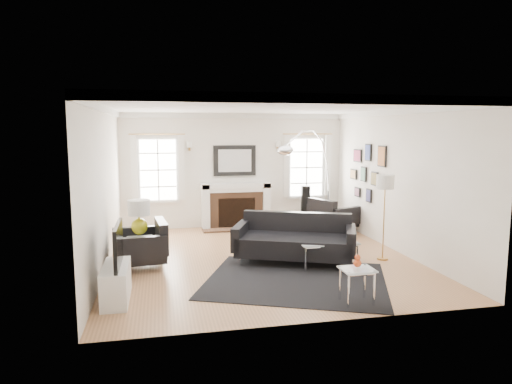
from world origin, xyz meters
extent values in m
plane|color=#9F6B43|center=(0.00, 0.00, 0.00)|extent=(6.00, 6.00, 0.00)
cube|color=white|center=(0.00, 3.00, 1.40)|extent=(5.50, 0.04, 2.80)
cube|color=white|center=(0.00, -3.00, 1.40)|extent=(5.50, 0.04, 2.80)
cube|color=white|center=(-2.75, 0.00, 1.40)|extent=(0.04, 6.00, 2.80)
cube|color=white|center=(2.75, 0.00, 1.40)|extent=(0.04, 6.00, 2.80)
cube|color=white|center=(0.00, 0.00, 2.80)|extent=(5.50, 6.00, 0.02)
cube|color=white|center=(0.00, 0.00, 2.74)|extent=(5.50, 6.00, 0.12)
cube|color=white|center=(-0.75, 2.80, 0.55)|extent=(0.18, 0.38, 1.10)
cube|color=white|center=(0.75, 2.80, 0.55)|extent=(0.18, 0.38, 1.10)
cube|color=white|center=(0.00, 2.80, 1.05)|extent=(1.70, 0.38, 0.12)
cube|color=white|center=(0.00, 2.80, 0.95)|extent=(1.50, 0.34, 0.10)
cube|color=brown|center=(0.00, 2.82, 0.45)|extent=(1.30, 0.30, 0.90)
cube|color=black|center=(0.00, 2.72, 0.38)|extent=(0.90, 0.10, 0.76)
cube|color=brown|center=(0.00, 2.55, 0.02)|extent=(1.70, 0.50, 0.04)
cube|color=black|center=(0.00, 2.96, 1.65)|extent=(1.05, 0.06, 0.75)
cube|color=white|center=(0.00, 2.92, 1.65)|extent=(0.82, 0.02, 0.55)
cube|color=white|center=(-1.85, 2.97, 1.45)|extent=(1.00, 0.05, 1.60)
cube|color=white|center=(-1.85, 2.94, 1.45)|extent=(0.84, 0.02, 1.44)
cube|color=white|center=(-2.40, 2.87, 1.50)|extent=(0.14, 0.05, 1.55)
cube|color=white|center=(-1.30, 2.87, 1.50)|extent=(0.14, 0.05, 1.55)
cube|color=white|center=(1.85, 2.97, 1.45)|extent=(1.00, 0.05, 1.60)
cube|color=white|center=(1.85, 2.94, 1.45)|extent=(0.84, 0.02, 1.44)
cube|color=white|center=(1.30, 2.87, 1.50)|extent=(0.14, 0.05, 1.55)
cube|color=white|center=(2.40, 2.87, 1.50)|extent=(0.14, 0.05, 1.55)
cube|color=black|center=(2.72, 0.60, 1.85)|extent=(0.03, 0.34, 0.44)
cube|color=#B56630|center=(2.70, 0.60, 1.85)|extent=(0.01, 0.29, 0.39)
cube|color=black|center=(2.72, 1.25, 1.90)|extent=(0.03, 0.28, 0.38)
cube|color=#32408B|center=(2.70, 1.25, 1.90)|extent=(0.01, 0.23, 0.33)
cube|color=black|center=(2.72, 1.80, 1.80)|extent=(0.03, 0.40, 0.30)
cube|color=#962E4C|center=(2.70, 1.80, 1.80)|extent=(0.01, 0.35, 0.25)
cube|color=black|center=(2.72, 0.90, 1.35)|extent=(0.03, 0.30, 0.30)
cube|color=olive|center=(2.70, 0.90, 1.35)|extent=(0.01, 0.25, 0.25)
cube|color=black|center=(2.72, 1.45, 1.40)|extent=(0.03, 0.26, 0.34)
cube|color=#538B6E|center=(2.70, 1.45, 1.40)|extent=(0.01, 0.21, 0.29)
cube|color=black|center=(2.72, 2.00, 1.35)|extent=(0.03, 0.32, 0.24)
cube|color=tan|center=(2.70, 2.00, 1.35)|extent=(0.01, 0.27, 0.19)
cube|color=black|center=(2.72, 1.15, 0.95)|extent=(0.03, 0.24, 0.30)
cube|color=#3B3972|center=(2.70, 1.15, 0.95)|extent=(0.01, 0.19, 0.25)
cube|color=black|center=(2.72, 1.75, 0.95)|extent=(0.03, 0.28, 0.22)
cube|color=#824B5D|center=(2.70, 1.75, 0.95)|extent=(0.01, 0.23, 0.17)
cube|color=white|center=(-2.45, -1.70, 0.25)|extent=(0.35, 1.00, 0.50)
cube|color=black|center=(-2.40, -1.70, 0.80)|extent=(0.05, 1.00, 0.58)
cube|color=black|center=(0.27, -1.39, 0.01)|extent=(3.47, 3.22, 0.01)
cube|color=black|center=(0.54, -0.40, 0.32)|extent=(2.25, 1.67, 0.34)
cube|color=black|center=(0.71, 0.00, 0.57)|extent=(1.95, 0.93, 0.57)
cube|color=black|center=(-0.38, -0.02, 0.45)|extent=(0.52, 0.95, 0.43)
cube|color=black|center=(1.46, -0.78, 0.45)|extent=(0.52, 0.95, 0.43)
cube|color=black|center=(-2.20, -0.15, 0.30)|extent=(0.95, 0.95, 0.32)
cube|color=black|center=(-1.81, -0.11, 0.54)|extent=(0.24, 0.88, 0.54)
cube|color=black|center=(-2.25, 0.28, 0.43)|extent=(0.87, 0.22, 0.41)
cube|color=black|center=(-2.15, -0.58, 0.43)|extent=(0.87, 0.22, 0.41)
cube|color=black|center=(2.20, 1.90, 0.30)|extent=(1.12, 1.12, 0.32)
cube|color=black|center=(1.85, 1.74, 0.53)|extent=(0.48, 0.84, 0.53)
cube|color=black|center=(2.37, 1.50, 0.43)|extent=(0.84, 0.46, 0.41)
cube|color=black|center=(2.03, 2.29, 0.43)|extent=(0.84, 0.46, 0.41)
cube|color=silver|center=(1.02, -0.54, 0.44)|extent=(1.02, 1.02, 0.02)
cylinder|color=silver|center=(0.55, -1.01, 0.23)|extent=(0.04, 0.04, 0.45)
cylinder|color=silver|center=(1.49, -1.01, 0.23)|extent=(0.04, 0.04, 0.45)
cylinder|color=silver|center=(0.55, -0.07, 0.23)|extent=(0.04, 0.04, 0.45)
cylinder|color=silver|center=(1.49, -0.07, 0.23)|extent=(0.04, 0.04, 0.45)
cube|color=silver|center=(-2.20, 0.27, 0.48)|extent=(0.45, 0.45, 0.02)
cylinder|color=silver|center=(-2.38, 0.09, 0.25)|extent=(0.04, 0.04, 0.49)
cylinder|color=silver|center=(-2.02, 0.09, 0.25)|extent=(0.04, 0.04, 0.49)
cylinder|color=silver|center=(-2.38, 0.46, 0.25)|extent=(0.04, 0.04, 0.49)
cylinder|color=silver|center=(-2.02, 0.46, 0.25)|extent=(0.04, 0.04, 0.49)
cube|color=silver|center=(0.81, -2.50, 0.48)|extent=(0.45, 0.38, 0.02)
cylinder|color=silver|center=(0.62, -2.65, 0.25)|extent=(0.04, 0.04, 0.49)
cylinder|color=silver|center=(0.99, -2.65, 0.25)|extent=(0.04, 0.04, 0.49)
cylinder|color=silver|center=(0.62, -2.35, 0.25)|extent=(0.04, 0.04, 0.49)
cylinder|color=silver|center=(0.99, -2.35, 0.25)|extent=(0.04, 0.04, 0.49)
sphere|color=gold|center=(-2.20, 0.27, 0.64)|extent=(0.30, 0.30, 0.30)
cylinder|color=gold|center=(-2.20, 0.27, 0.79)|extent=(0.04, 0.04, 0.12)
cylinder|color=white|center=(-2.20, 0.27, 0.99)|extent=(0.40, 0.40, 0.28)
sphere|color=#C74219|center=(0.81, -2.50, 0.57)|extent=(0.11, 0.11, 0.11)
sphere|color=#C74219|center=(0.81, -2.50, 0.65)|extent=(0.08, 0.08, 0.08)
cube|color=silver|center=(2.20, 2.27, 0.10)|extent=(0.26, 0.41, 0.21)
ellipsoid|color=silver|center=(0.75, 1.02, 1.97)|extent=(0.35, 0.35, 0.21)
cylinder|color=#B6843F|center=(2.20, -0.56, 0.02)|extent=(0.20, 0.20, 0.03)
cylinder|color=#B6843F|center=(2.20, -0.56, 0.70)|extent=(0.02, 0.02, 1.40)
cylinder|color=white|center=(2.20, -0.56, 1.45)|extent=(0.32, 0.32, 0.26)
cube|color=black|center=(1.74, 2.65, 0.51)|extent=(0.23, 0.23, 1.01)
camera|label=1|loc=(-1.80, -8.14, 2.36)|focal=32.00mm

